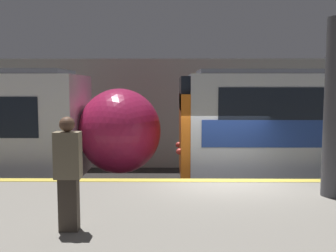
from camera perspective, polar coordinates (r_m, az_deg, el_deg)
ground_plane at (r=9.64m, az=8.25°, el=-14.03°), size 120.00×120.00×0.00m
platform at (r=7.53m, az=10.50°, el=-15.35°), size 40.00×4.15×1.11m
station_rear_barrier at (r=15.74m, az=5.11°, el=1.78°), size 50.00×0.15×4.36m
person_waiting at (r=6.01m, az=-14.29°, el=-6.33°), size 0.38×0.24×1.71m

